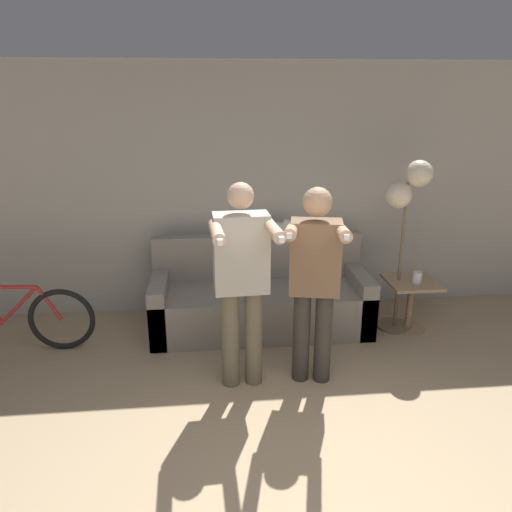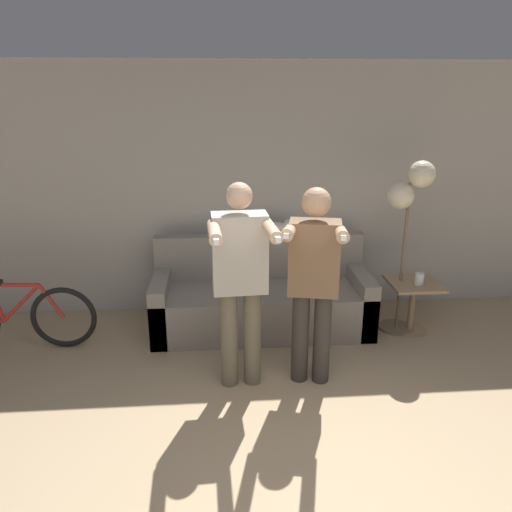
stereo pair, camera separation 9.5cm
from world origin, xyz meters
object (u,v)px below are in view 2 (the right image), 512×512
object	(u,v)px
cat	(273,228)
cup	(419,279)
floor_lamp	(410,199)
person_left	(240,275)
bicycle	(15,317)
person_right	(313,275)
couch	(262,301)
side_table	(413,296)

from	to	relation	value
cat	cup	world-z (taller)	cat
cat	floor_lamp	world-z (taller)	floor_lamp
person_left	bicycle	size ratio (longest dim) A/B	1.14
person_right	bicycle	world-z (taller)	person_right
person_right	floor_lamp	world-z (taller)	floor_lamp
person_right	bicycle	xyz separation A→B (m)	(-2.63, 0.76, -0.63)
couch	side_table	distance (m)	1.51
side_table	bicycle	distance (m)	3.81
floor_lamp	cup	xyz separation A→B (m)	(0.14, -0.10, -0.77)
cat	person_left	bearing A→B (deg)	-107.02
floor_lamp	bicycle	world-z (taller)	floor_lamp
person_left	person_right	bearing A→B (deg)	-2.81
person_right	cup	size ratio (longest dim) A/B	14.42
person_left	person_right	distance (m)	0.57
person_right	cat	xyz separation A→B (m)	(-0.17, 1.31, 0.02)
side_table	person_right	bearing A→B (deg)	-144.69
person_left	cat	xyz separation A→B (m)	(0.40, 1.31, 0.00)
side_table	cup	size ratio (longest dim) A/B	4.59
floor_lamp	cup	distance (m)	0.79
couch	cat	bearing A→B (deg)	63.79
couch	person_right	size ratio (longest dim) A/B	1.32
floor_lamp	side_table	world-z (taller)	floor_lamp
person_left	cup	xyz separation A→B (m)	(1.77, 0.78, -0.39)
cat	cup	size ratio (longest dim) A/B	4.64
cup	bicycle	size ratio (longest dim) A/B	0.08
side_table	bicycle	bearing A→B (deg)	-178.80
couch	cat	size ratio (longest dim) A/B	4.09
floor_lamp	bicycle	xyz separation A→B (m)	(-3.69, -0.12, -1.03)
cat	cup	xyz separation A→B (m)	(1.37, -0.54, -0.39)
person_left	bicycle	distance (m)	2.28
person_right	side_table	bearing A→B (deg)	47.09
person_left	bicycle	bearing A→B (deg)	157.03
person_left	bicycle	xyz separation A→B (m)	(-2.06, 0.76, -0.65)
bicycle	person_left	bearing A→B (deg)	-20.17
person_right	side_table	world-z (taller)	person_right
person_right	floor_lamp	distance (m)	1.44
couch	person_left	world-z (taller)	person_left
person_right	floor_lamp	bearing A→B (deg)	51.38
bicycle	floor_lamp	bearing A→B (deg)	1.93
person_right	cat	size ratio (longest dim) A/B	3.11
person_right	cat	world-z (taller)	person_right
person_right	side_table	size ratio (longest dim) A/B	3.14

